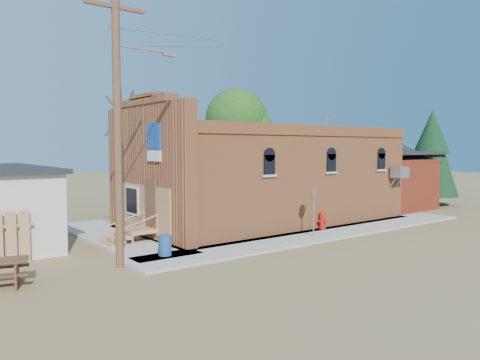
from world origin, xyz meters
TOP-DOWN VIEW (x-y plane):
  - ground at (0.00, 0.00)m, footprint 120.00×120.00m
  - sidewalk_south at (1.50, 0.90)m, footprint 19.00×2.20m
  - sidewalk_west at (-6.30, 6.00)m, footprint 2.60×10.00m
  - brick_bar at (1.64, 5.49)m, footprint 16.40×7.97m
  - red_shed at (11.50, 5.50)m, footprint 5.40×6.40m
  - utility_pole at (-8.14, 1.20)m, footprint 3.12×0.26m
  - tree_bare_near at (-3.00, 13.00)m, footprint 2.80×2.80m
  - tree_leafy at (6.00, 13.50)m, footprint 4.40×4.40m
  - evergreen_tree at (15.50, 4.00)m, footprint 3.60×3.60m
  - fire_hydrant at (2.21, 1.80)m, footprint 0.46×0.43m
  - stop_sign at (0.49, 0.73)m, footprint 0.54×0.32m
  - trash_barrel at (-6.36, 1.50)m, footprint 0.55×0.55m

SIDE VIEW (x-z plane):
  - ground at x=0.00m, z-range 0.00..0.00m
  - sidewalk_south at x=1.50m, z-range 0.00..0.08m
  - sidewalk_west at x=-6.30m, z-range 0.00..0.08m
  - trash_barrel at x=-6.36m, z-range 0.08..0.80m
  - fire_hydrant at x=2.21m, z-range 0.07..0.90m
  - stop_sign at x=0.49m, z-range 0.67..2.84m
  - red_shed at x=11.50m, z-range 0.12..4.42m
  - brick_bar at x=1.64m, z-range -0.81..5.49m
  - evergreen_tree at x=15.50m, z-range 0.46..6.96m
  - utility_pole at x=-8.14m, z-range 0.27..9.27m
  - tree_leafy at x=6.00m, z-range 1.86..10.01m
  - tree_bare_near at x=-3.00m, z-range 2.14..9.79m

